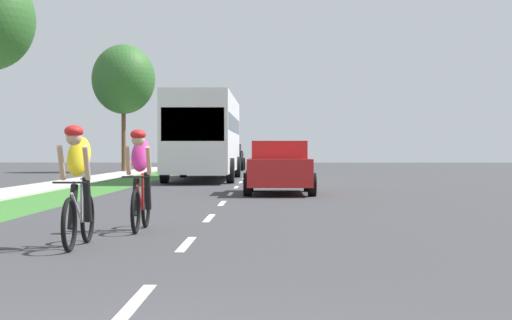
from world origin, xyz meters
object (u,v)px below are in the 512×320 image
Objects in this scene: cyclist_lead at (78,185)px; suv_maroon at (278,154)px; bus_white at (205,133)px; pickup_black at (227,157)px; sedan_red at (279,167)px; street_tree_far at (124,79)px; cyclist_trailing at (140,179)px.

cyclist_lead is 53.00m from suv_maroon.
bus_white is 2.27× the size of pickup_black.
sedan_red is 39.44m from suv_maroon.
street_tree_far is at bearing 98.95° from cyclist_lead.
sedan_red is 0.37× the size of bus_white.
street_tree_far reaches higher than pickup_black.
pickup_black reaches higher than cyclist_lead.
cyclist_trailing is 35.53m from street_tree_far.
bus_white is 1.59× the size of street_tree_far.
bus_white reaches higher than cyclist_lead.
cyclist_lead is at bearing -93.40° from suv_maroon.
cyclist_lead is 0.24× the size of street_tree_far.
street_tree_far is at bearing 114.50° from bus_white.
cyclist_lead is 13.74m from sedan_red.
cyclist_trailing reaches higher than sedan_red.
pickup_black is (-0.20, 42.00, 0.02)m from cyclist_lead.
cyclist_trailing is 0.37× the size of suv_maroon.
pickup_black is at bearing 90.95° from cyclist_trailing.
pickup_black reaches higher than sedan_red.
suv_maroon is (3.39, 28.21, -1.03)m from bus_white.
sedan_red is 11.69m from bus_white.
cyclist_lead and cyclist_trailing have the same top height.
suv_maroon is (0.38, 39.44, 0.18)m from sedan_red.
bus_white is 13.86m from street_tree_far.
cyclist_lead is at bearing -89.44° from bus_white.
sedan_red is at bearing -75.02° from bus_white.
cyclist_trailing is 39.74m from pickup_black.
bus_white is 28.43m from suv_maroon.
street_tree_far reaches higher than suv_maroon.
cyclist_lead reaches higher than sedan_red.
street_tree_far is (-6.28, 34.68, 4.48)m from cyclist_trailing.
pickup_black is 1.09× the size of suv_maroon.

